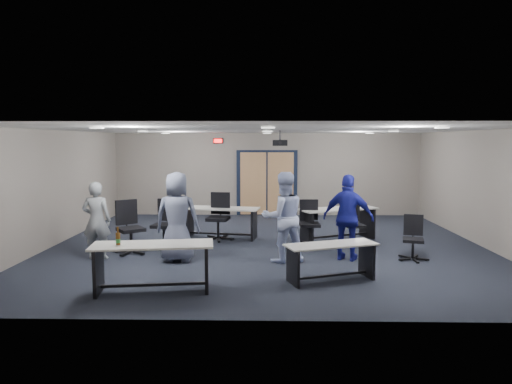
{
  "coord_description": "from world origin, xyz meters",
  "views": [
    {
      "loc": [
        -0.04,
        -10.49,
        2.44
      ],
      "look_at": [
        -0.26,
        -0.3,
        1.3
      ],
      "focal_mm": 32.0,
      "sensor_mm": 36.0,
      "label": 1
    }
  ],
  "objects_px": {
    "chair_back_c": "(310,223)",
    "chair_loose_right": "(413,238)",
    "table_front_right": "(331,255)",
    "chair_loose_left": "(131,227)",
    "person_lightblue": "(283,217)",
    "chair_back_a": "(164,224)",
    "table_back_right": "(338,218)",
    "chair_back_d": "(354,224)",
    "person_navy": "(348,218)",
    "person_gray": "(97,220)",
    "table_back_left": "(221,217)",
    "person_plaid": "(177,217)",
    "table_front_left": "(152,259)",
    "chair_back_b": "(218,217)"
  },
  "relations": [
    {
      "from": "chair_back_c",
      "to": "chair_loose_right",
      "type": "height_order",
      "value": "chair_back_c"
    },
    {
      "from": "table_front_right",
      "to": "chair_loose_left",
      "type": "distance_m",
      "value": 4.5
    },
    {
      "from": "chair_back_c",
      "to": "person_lightblue",
      "type": "bearing_deg",
      "value": -115.51
    },
    {
      "from": "chair_back_a",
      "to": "chair_loose_right",
      "type": "height_order",
      "value": "chair_back_a"
    },
    {
      "from": "chair_loose_right",
      "to": "table_back_right",
      "type": "bearing_deg",
      "value": 138.44
    },
    {
      "from": "chair_back_d",
      "to": "person_navy",
      "type": "xyz_separation_m",
      "value": [
        -0.42,
        -1.47,
        0.4
      ]
    },
    {
      "from": "chair_back_d",
      "to": "person_gray",
      "type": "bearing_deg",
      "value": -176.46
    },
    {
      "from": "table_back_left",
      "to": "chair_loose_right",
      "type": "bearing_deg",
      "value": -17.21
    },
    {
      "from": "table_back_right",
      "to": "person_plaid",
      "type": "height_order",
      "value": "person_plaid"
    },
    {
      "from": "chair_back_c",
      "to": "chair_loose_left",
      "type": "xyz_separation_m",
      "value": [
        -3.98,
        -0.91,
        0.05
      ]
    },
    {
      "from": "table_back_right",
      "to": "chair_loose_right",
      "type": "xyz_separation_m",
      "value": [
        1.23,
        -1.91,
        -0.09
      ]
    },
    {
      "from": "person_gray",
      "to": "person_navy",
      "type": "relative_size",
      "value": 0.91
    },
    {
      "from": "table_back_left",
      "to": "person_plaid",
      "type": "height_order",
      "value": "person_plaid"
    },
    {
      "from": "table_back_left",
      "to": "chair_back_d",
      "type": "xyz_separation_m",
      "value": [
        3.24,
        -0.62,
        -0.04
      ]
    },
    {
      "from": "chair_back_a",
      "to": "chair_loose_right",
      "type": "bearing_deg",
      "value": -0.96
    },
    {
      "from": "chair_back_d",
      "to": "person_navy",
      "type": "bearing_deg",
      "value": -117.12
    },
    {
      "from": "table_front_left",
      "to": "chair_back_c",
      "type": "height_order",
      "value": "table_front_left"
    },
    {
      "from": "table_front_right",
      "to": "person_plaid",
      "type": "xyz_separation_m",
      "value": [
        -2.94,
        1.25,
        0.47
      ]
    },
    {
      "from": "chair_back_a",
      "to": "table_back_left",
      "type": "bearing_deg",
      "value": 50.1
    },
    {
      "from": "table_back_left",
      "to": "person_navy",
      "type": "relative_size",
      "value": 1.12
    },
    {
      "from": "table_back_left",
      "to": "chair_loose_left",
      "type": "relative_size",
      "value": 1.72
    },
    {
      "from": "chair_back_d",
      "to": "chair_loose_right",
      "type": "height_order",
      "value": "chair_back_d"
    },
    {
      "from": "person_plaid",
      "to": "table_back_right",
      "type": "bearing_deg",
      "value": -148.01
    },
    {
      "from": "table_front_left",
      "to": "table_front_right",
      "type": "height_order",
      "value": "table_front_left"
    },
    {
      "from": "table_front_left",
      "to": "chair_loose_right",
      "type": "height_order",
      "value": "table_front_left"
    },
    {
      "from": "table_front_left",
      "to": "table_front_right",
      "type": "relative_size",
      "value": 1.18
    },
    {
      "from": "table_front_left",
      "to": "table_back_left",
      "type": "bearing_deg",
      "value": 72.75
    },
    {
      "from": "table_front_right",
      "to": "table_back_right",
      "type": "relative_size",
      "value": 0.83
    },
    {
      "from": "table_front_left",
      "to": "table_front_right",
      "type": "bearing_deg",
      "value": 4.6
    },
    {
      "from": "table_back_right",
      "to": "chair_loose_left",
      "type": "bearing_deg",
      "value": 173.28
    },
    {
      "from": "table_back_right",
      "to": "person_lightblue",
      "type": "relative_size",
      "value": 1.13
    },
    {
      "from": "table_front_left",
      "to": "chair_loose_left",
      "type": "relative_size",
      "value": 1.74
    },
    {
      "from": "chair_back_c",
      "to": "table_front_left",
      "type": "bearing_deg",
      "value": -131.29
    },
    {
      "from": "person_lightblue",
      "to": "person_navy",
      "type": "distance_m",
      "value": 1.34
    },
    {
      "from": "table_front_left",
      "to": "chair_loose_right",
      "type": "bearing_deg",
      "value": 15.41
    },
    {
      "from": "table_front_left",
      "to": "chair_back_b",
      "type": "distance_m",
      "value": 3.97
    },
    {
      "from": "chair_back_d",
      "to": "chair_loose_right",
      "type": "bearing_deg",
      "value": -69.21
    },
    {
      "from": "table_front_right",
      "to": "person_plaid",
      "type": "distance_m",
      "value": 3.23
    },
    {
      "from": "table_back_left",
      "to": "chair_back_c",
      "type": "distance_m",
      "value": 2.28
    },
    {
      "from": "chair_back_a",
      "to": "person_plaid",
      "type": "relative_size",
      "value": 0.6
    },
    {
      "from": "table_back_right",
      "to": "chair_back_c",
      "type": "xyz_separation_m",
      "value": [
        -0.76,
        -0.54,
        -0.02
      ]
    },
    {
      "from": "table_back_right",
      "to": "chair_loose_right",
      "type": "distance_m",
      "value": 2.28
    },
    {
      "from": "table_front_left",
      "to": "chair_back_a",
      "type": "height_order",
      "value": "chair_back_a"
    },
    {
      "from": "chair_loose_left",
      "to": "person_navy",
      "type": "xyz_separation_m",
      "value": [
        4.63,
        -0.46,
        0.31
      ]
    },
    {
      "from": "table_front_right",
      "to": "person_lightblue",
      "type": "xyz_separation_m",
      "value": [
        -0.79,
        1.27,
        0.47
      ]
    },
    {
      "from": "chair_back_d",
      "to": "person_lightblue",
      "type": "relative_size",
      "value": 0.53
    },
    {
      "from": "table_back_left",
      "to": "chair_back_b",
      "type": "distance_m",
      "value": 0.25
    },
    {
      "from": "table_front_right",
      "to": "chair_back_b",
      "type": "distance_m",
      "value": 4.01
    },
    {
      "from": "chair_back_b",
      "to": "chair_back_d",
      "type": "height_order",
      "value": "chair_back_b"
    },
    {
      "from": "person_navy",
      "to": "chair_back_d",
      "type": "bearing_deg",
      "value": -82.85
    }
  ]
}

